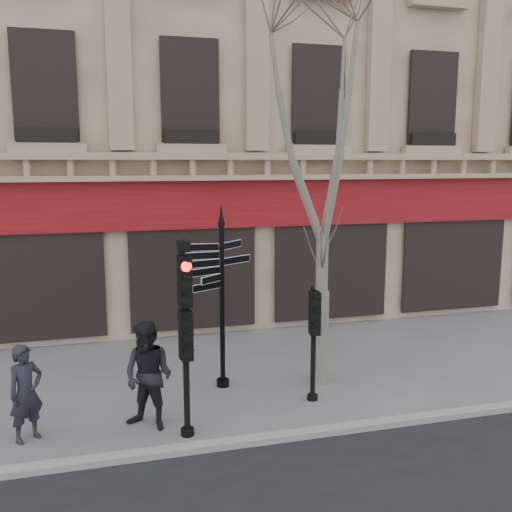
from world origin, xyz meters
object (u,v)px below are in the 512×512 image
(pedestrian_a, at_px, (26,393))
(plane_tree, at_px, (325,123))
(traffic_signal_secondary, at_px, (314,325))
(pedestrian_b, at_px, (148,376))
(fingerpost, at_px, (222,266))
(traffic_signal_main, at_px, (185,315))

(pedestrian_a, bearing_deg, plane_tree, -25.58)
(traffic_signal_secondary, distance_m, pedestrian_b, 3.32)
(fingerpost, relative_size, plane_tree, 0.49)
(traffic_signal_secondary, height_order, pedestrian_b, traffic_signal_secondary)
(fingerpost, bearing_deg, plane_tree, -27.18)
(plane_tree, bearing_deg, pedestrian_b, -162.41)
(plane_tree, height_order, pedestrian_b, plane_tree)
(traffic_signal_main, height_order, plane_tree, plane_tree)
(traffic_signal_secondary, xyz_separation_m, plane_tree, (0.48, 0.81, 3.93))
(pedestrian_b, bearing_deg, fingerpost, 79.41)
(pedestrian_a, distance_m, pedestrian_b, 2.05)
(fingerpost, xyz_separation_m, pedestrian_b, (-1.66, -1.54, -1.62))
(fingerpost, relative_size, pedestrian_b, 1.98)
(traffic_signal_main, bearing_deg, traffic_signal_secondary, 11.17)
(traffic_signal_main, distance_m, traffic_signal_secondary, 2.84)
(fingerpost, height_order, traffic_signal_secondary, fingerpost)
(fingerpost, distance_m, pedestrian_b, 2.78)
(traffic_signal_secondary, relative_size, pedestrian_a, 1.31)
(plane_tree, distance_m, pedestrian_a, 7.48)
(fingerpost, height_order, traffic_signal_main, fingerpost)
(traffic_signal_secondary, height_order, plane_tree, plane_tree)
(pedestrian_a, bearing_deg, fingerpost, -14.96)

